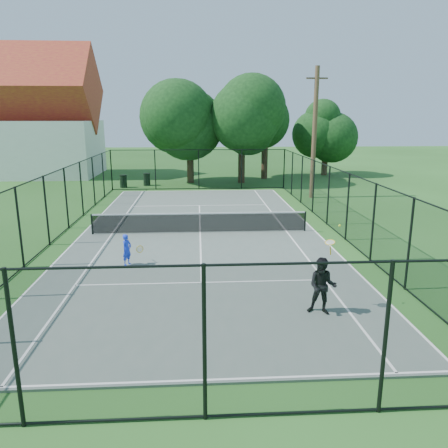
{
  "coord_description": "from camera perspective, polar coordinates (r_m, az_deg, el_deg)",
  "views": [
    {
      "loc": [
        -0.07,
        -19.92,
        5.39
      ],
      "look_at": [
        0.95,
        -3.0,
        1.2
      ],
      "focal_mm": 35.0,
      "sensor_mm": 36.0,
      "label": 1
    }
  ],
  "objects": [
    {
      "name": "player_black",
      "position": [
        12.38,
        12.73,
        -7.9
      ],
      "size": [
        1.08,
        1.04,
        2.4
      ],
      "color": "black",
      "rests_on": "tennis_court"
    },
    {
      "name": "building",
      "position": [
        45.21,
        -26.04,
        11.94
      ],
      "size": [
        15.3,
        8.15,
        11.87
      ],
      "color": "silver",
      "rests_on": "ground"
    },
    {
      "name": "tennis_net",
      "position": [
        20.49,
        -3.15,
        0.29
      ],
      "size": [
        10.08,
        0.08,
        0.95
      ],
      "color": "black",
      "rests_on": "tennis_court"
    },
    {
      "name": "trash_bin_left",
      "position": [
        34.91,
        -13.01,
        5.48
      ],
      "size": [
        0.58,
        0.58,
        0.99
      ],
      "color": "black",
      "rests_on": "ground"
    },
    {
      "name": "player_blue",
      "position": [
        16.39,
        -12.55,
        -3.3
      ],
      "size": [
        0.81,
        0.51,
        1.16
      ],
      "color": "blue",
      "rests_on": "tennis_court"
    },
    {
      "name": "tree_near_right",
      "position": [
        38.93,
        5.42,
        13.39
      ],
      "size": [
        5.81,
        5.81,
        8.02
      ],
      "color": "#332114",
      "rests_on": "ground"
    },
    {
      "name": "fence",
      "position": [
        20.3,
        -3.18,
        2.81
      ],
      "size": [
        13.1,
        26.1,
        3.0
      ],
      "color": "black",
      "rests_on": "ground"
    },
    {
      "name": "ground",
      "position": [
        20.64,
        -3.13,
        -1.28
      ],
      "size": [
        120.0,
        120.0,
        0.0
      ],
      "primitive_type": "plane",
      "color": "#25521C"
    },
    {
      "name": "utility_pole",
      "position": [
        29.95,
        11.72,
        11.57
      ],
      "size": [
        1.4,
        0.3,
        8.53
      ],
      "color": "#4C3823",
      "rests_on": "ground"
    },
    {
      "name": "tree_near_left",
      "position": [
        36.45,
        -4.52,
        13.12
      ],
      "size": [
        6.14,
        6.14,
        8.01
      ],
      "color": "#332114",
      "rests_on": "ground"
    },
    {
      "name": "tennis_court",
      "position": [
        20.63,
        -3.13,
        -1.2
      ],
      "size": [
        11.0,
        24.0,
        0.06
      ],
      "primitive_type": "cube",
      "color": "#526058",
      "rests_on": "ground"
    },
    {
      "name": "trash_bin_right",
      "position": [
        35.57,
        -10.06,
        5.77
      ],
      "size": [
        0.58,
        0.58,
        0.99
      ],
      "color": "black",
      "rests_on": "ground"
    },
    {
      "name": "tree_far_right",
      "position": [
        42.37,
        13.22,
        11.64
      ],
      "size": [
        4.87,
        4.87,
        6.45
      ],
      "color": "#332114",
      "rests_on": "ground"
    },
    {
      "name": "tree_near_mid",
      "position": [
        36.23,
        2.35,
        12.6
      ],
      "size": [
        5.7,
        5.7,
        7.45
      ],
      "color": "#332114",
      "rests_on": "ground"
    }
  ]
}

